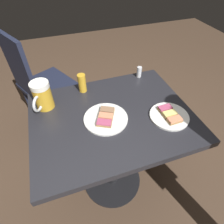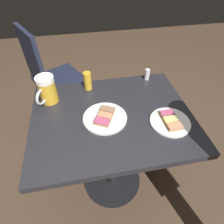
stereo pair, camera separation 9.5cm
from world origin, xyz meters
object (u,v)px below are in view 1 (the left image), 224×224
(beer_glass_small, at_px, (82,83))
(cafe_chair, at_px, (38,81))
(beer_mug, at_px, (42,96))
(plate_far, at_px, (169,115))
(salt_shaker, at_px, (139,72))
(plate_near, at_px, (106,118))

(beer_glass_small, relative_size, cafe_chair, 0.12)
(beer_mug, bearing_deg, plate_far, 154.72)
(beer_mug, bearing_deg, salt_shaker, -170.07)
(salt_shaker, bearing_deg, beer_mug, 9.93)
(beer_glass_small, xyz_separation_m, cafe_chair, (0.29, -0.49, -0.25))
(beer_mug, relative_size, salt_shaker, 2.23)
(beer_mug, relative_size, beer_glass_small, 1.41)
(plate_near, height_order, cafe_chair, cafe_chair)
(beer_glass_small, bearing_deg, beer_mug, 18.66)
(plate_near, xyz_separation_m, beer_glass_small, (0.06, -0.27, 0.05))
(plate_near, distance_m, cafe_chair, 0.86)
(plate_far, relative_size, salt_shaker, 2.88)
(plate_far, distance_m, cafe_chair, 1.10)
(beer_glass_small, height_order, salt_shaker, beer_glass_small)
(salt_shaker, bearing_deg, beer_glass_small, 4.54)
(plate_far, height_order, beer_glass_small, beer_glass_small)
(cafe_chair, bearing_deg, salt_shaker, 28.02)
(cafe_chair, bearing_deg, plate_far, 10.68)
(beer_mug, xyz_separation_m, cafe_chair, (0.07, -0.57, -0.27))
(plate_near, bearing_deg, cafe_chair, -65.27)
(beer_mug, xyz_separation_m, beer_glass_small, (-0.22, -0.08, -0.02))
(salt_shaker, bearing_deg, cafe_chair, -34.58)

